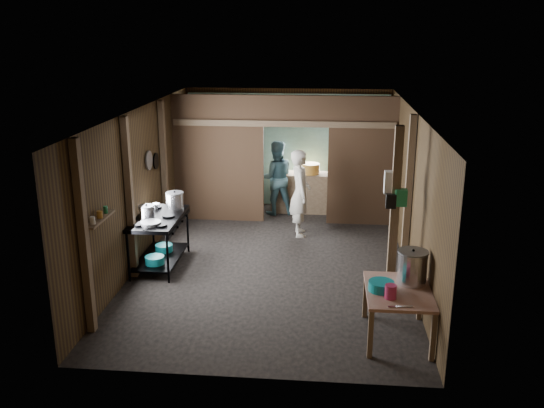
# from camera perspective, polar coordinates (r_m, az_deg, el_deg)

# --- Properties ---
(floor) EXTENTS (4.50, 7.00, 0.00)m
(floor) POSITION_cam_1_polar(r_m,az_deg,el_deg) (10.16, 0.11, -5.62)
(floor) COLOR black
(floor) RESTS_ON ground
(ceiling) EXTENTS (4.50, 7.00, 0.00)m
(ceiling) POSITION_cam_1_polar(r_m,az_deg,el_deg) (9.47, 0.12, 9.07)
(ceiling) COLOR black
(ceiling) RESTS_ON ground
(wall_back) EXTENTS (4.50, 0.00, 2.60)m
(wall_back) POSITION_cam_1_polar(r_m,az_deg,el_deg) (13.13, 1.53, 5.52)
(wall_back) COLOR #4A361B
(wall_back) RESTS_ON ground
(wall_front) EXTENTS (4.50, 0.00, 2.60)m
(wall_front) POSITION_cam_1_polar(r_m,az_deg,el_deg) (6.45, -2.78, -6.80)
(wall_front) COLOR #4A361B
(wall_front) RESTS_ON ground
(wall_left) EXTENTS (0.00, 7.00, 2.60)m
(wall_left) POSITION_cam_1_polar(r_m,az_deg,el_deg) (10.18, -12.61, 1.75)
(wall_left) COLOR #4A361B
(wall_left) RESTS_ON ground
(wall_right) EXTENTS (0.00, 7.00, 2.60)m
(wall_right) POSITION_cam_1_polar(r_m,az_deg,el_deg) (9.79, 13.34, 1.10)
(wall_right) COLOR #4A361B
(wall_right) RESTS_ON ground
(partition_left) EXTENTS (1.85, 0.10, 2.60)m
(partition_left) POSITION_cam_1_polar(r_m,az_deg,el_deg) (12.03, -5.23, 4.40)
(partition_left) COLOR #3D2A1C
(partition_left) RESTS_ON floor
(partition_right) EXTENTS (1.35, 0.10, 2.60)m
(partition_right) POSITION_cam_1_polar(r_m,az_deg,el_deg) (11.85, 8.73, 4.08)
(partition_right) COLOR #3D2A1C
(partition_right) RESTS_ON floor
(partition_header) EXTENTS (1.30, 0.10, 0.60)m
(partition_header) POSITION_cam_1_polar(r_m,az_deg,el_deg) (11.67, 2.36, 9.05)
(partition_header) COLOR #3D2A1C
(partition_header) RESTS_ON wall_back
(turquoise_panel) EXTENTS (4.40, 0.06, 2.50)m
(turquoise_panel) POSITION_cam_1_polar(r_m,az_deg,el_deg) (13.08, 1.51, 5.25)
(turquoise_panel) COLOR #87C0BA
(turquoise_panel) RESTS_ON wall_back
(back_counter) EXTENTS (1.20, 0.50, 0.85)m
(back_counter) POSITION_cam_1_polar(r_m,az_deg,el_deg) (12.78, 2.67, 1.16)
(back_counter) COLOR #80694D
(back_counter) RESTS_ON floor
(wall_clock) EXTENTS (0.20, 0.03, 0.20)m
(wall_clock) POSITION_cam_1_polar(r_m,az_deg,el_deg) (12.91, 2.63, 8.02)
(wall_clock) COLOR white
(wall_clock) RESTS_ON wall_back
(post_left_a) EXTENTS (0.10, 0.12, 2.60)m
(post_left_a) POSITION_cam_1_polar(r_m,az_deg,el_deg) (7.84, -17.83, -3.25)
(post_left_a) COLOR #80694D
(post_left_a) RESTS_ON floor
(post_left_b) EXTENTS (0.10, 0.12, 2.60)m
(post_left_b) POSITION_cam_1_polar(r_m,az_deg,el_deg) (9.43, -13.66, 0.47)
(post_left_b) COLOR #80694D
(post_left_b) RESTS_ON floor
(post_left_c) EXTENTS (0.10, 0.12, 2.60)m
(post_left_c) POSITION_cam_1_polar(r_m,az_deg,el_deg) (11.27, -10.44, 3.34)
(post_left_c) COLOR #80694D
(post_left_c) RESTS_ON floor
(post_right) EXTENTS (0.10, 0.12, 2.60)m
(post_right) POSITION_cam_1_polar(r_m,az_deg,el_deg) (9.59, 13.08, 0.79)
(post_right) COLOR #80694D
(post_right) RESTS_ON floor
(post_free) EXTENTS (0.12, 0.12, 2.60)m
(post_free) POSITION_cam_1_polar(r_m,az_deg,el_deg) (8.51, 11.79, -1.20)
(post_free) COLOR #80694D
(post_free) RESTS_ON floor
(cross_beam) EXTENTS (4.40, 0.12, 0.12)m
(cross_beam) POSITION_cam_1_polar(r_m,az_deg,el_deg) (11.67, 1.10, 7.83)
(cross_beam) COLOR #80694D
(cross_beam) RESTS_ON wall_left
(pan_lid_big) EXTENTS (0.03, 0.34, 0.34)m
(pan_lid_big) POSITION_cam_1_polar(r_m,az_deg,el_deg) (10.46, -11.86, 4.17)
(pan_lid_big) COLOR slate
(pan_lid_big) RESTS_ON wall_left
(pan_lid_small) EXTENTS (0.03, 0.30, 0.30)m
(pan_lid_small) POSITION_cam_1_polar(r_m,az_deg,el_deg) (10.85, -11.22, 4.12)
(pan_lid_small) COLOR black
(pan_lid_small) RESTS_ON wall_left
(wall_shelf) EXTENTS (0.14, 0.80, 0.03)m
(wall_shelf) POSITION_cam_1_polar(r_m,az_deg,el_deg) (8.23, -16.37, -1.42)
(wall_shelf) COLOR #80694D
(wall_shelf) RESTS_ON wall_left
(jar_white) EXTENTS (0.07, 0.07, 0.10)m
(jar_white) POSITION_cam_1_polar(r_m,az_deg,el_deg) (7.99, -17.05, -1.54)
(jar_white) COLOR white
(jar_white) RESTS_ON wall_shelf
(jar_yellow) EXTENTS (0.08, 0.08, 0.10)m
(jar_yellow) POSITION_cam_1_polar(r_m,az_deg,el_deg) (8.21, -16.41, -0.99)
(jar_yellow) COLOR #C38532
(jar_yellow) RESTS_ON wall_shelf
(jar_green) EXTENTS (0.06, 0.06, 0.10)m
(jar_green) POSITION_cam_1_polar(r_m,az_deg,el_deg) (8.41, -15.87, -0.53)
(jar_green) COLOR #248F53
(jar_green) RESTS_ON wall_shelf
(bag_white) EXTENTS (0.22, 0.15, 0.32)m
(bag_white) POSITION_cam_1_polar(r_m,az_deg,el_deg) (8.44, 11.60, 2.08)
(bag_white) COLOR white
(bag_white) RESTS_ON post_free
(bag_green) EXTENTS (0.16, 0.12, 0.24)m
(bag_green) POSITION_cam_1_polar(r_m,az_deg,el_deg) (8.37, 12.43, 0.62)
(bag_green) COLOR #248F53
(bag_green) RESTS_ON post_free
(bag_black) EXTENTS (0.14, 0.10, 0.20)m
(bag_black) POSITION_cam_1_polar(r_m,az_deg,el_deg) (8.35, 11.48, 0.28)
(bag_black) COLOR black
(bag_black) RESTS_ON post_free
(gas_range) EXTENTS (0.76, 1.47, 0.87)m
(gas_range) POSITION_cam_1_polar(r_m,az_deg,el_deg) (10.02, -10.86, -3.58)
(gas_range) COLOR black
(gas_range) RESTS_ON floor
(prep_table) EXTENTS (0.83, 1.14, 0.67)m
(prep_table) POSITION_cam_1_polar(r_m,az_deg,el_deg) (7.86, 12.06, -10.38)
(prep_table) COLOR tan
(prep_table) RESTS_ON floor
(stove_pot_large) EXTENTS (0.39, 0.39, 0.31)m
(stove_pot_large) POSITION_cam_1_polar(r_m,az_deg,el_deg) (10.23, -9.41, 0.29)
(stove_pot_large) COLOR silver
(stove_pot_large) RESTS_ON gas_range
(stove_pot_med) EXTENTS (0.34, 0.34, 0.23)m
(stove_pot_med) POSITION_cam_1_polar(r_m,az_deg,el_deg) (9.85, -12.08, -0.78)
(stove_pot_med) COLOR silver
(stove_pot_med) RESTS_ON gas_range
(stove_saucepan) EXTENTS (0.19, 0.19, 0.09)m
(stove_saucepan) POSITION_cam_1_polar(r_m,az_deg,el_deg) (10.31, -11.27, -0.21)
(stove_saucepan) COLOR silver
(stove_saucepan) RESTS_ON gas_range
(frying_pan) EXTENTS (0.34, 0.56, 0.08)m
(frying_pan) POSITION_cam_1_polar(r_m,az_deg,el_deg) (9.49, -11.71, -1.84)
(frying_pan) COLOR slate
(frying_pan) RESTS_ON gas_range
(blue_tub_front) EXTENTS (0.31, 0.31, 0.13)m
(blue_tub_front) POSITION_cam_1_polar(r_m,az_deg,el_deg) (9.80, -11.33, -5.36)
(blue_tub_front) COLOR teal
(blue_tub_front) RESTS_ON gas_range
(blue_tub_back) EXTENTS (0.30, 0.30, 0.12)m
(blue_tub_back) POSITION_cam_1_polar(r_m,az_deg,el_deg) (10.30, -10.45, -4.22)
(blue_tub_back) COLOR teal
(blue_tub_back) RESTS_ON gas_range
(stock_pot) EXTENTS (0.45, 0.45, 0.47)m
(stock_pot) POSITION_cam_1_polar(r_m,az_deg,el_deg) (7.86, 13.46, -6.05)
(stock_pot) COLOR silver
(stock_pot) RESTS_ON prep_table
(wash_basin) EXTENTS (0.42, 0.42, 0.12)m
(wash_basin) POSITION_cam_1_polar(r_m,az_deg,el_deg) (7.63, 10.57, -7.83)
(wash_basin) COLOR teal
(wash_basin) RESTS_ON prep_table
(pink_bucket) EXTENTS (0.16, 0.16, 0.17)m
(pink_bucket) POSITION_cam_1_polar(r_m,az_deg,el_deg) (7.44, 11.46, -8.35)
(pink_bucket) COLOR #B32B59
(pink_bucket) RESTS_ON prep_table
(knife) EXTENTS (0.30, 0.07, 0.01)m
(knife) POSITION_cam_1_polar(r_m,az_deg,el_deg) (7.28, 12.39, -9.71)
(knife) COLOR silver
(knife) RESTS_ON prep_table
(yellow_tub) EXTENTS (0.40, 0.40, 0.22)m
(yellow_tub) POSITION_cam_1_polar(r_m,az_deg,el_deg) (12.64, 3.74, 3.46)
(yellow_tub) COLOR #C38532
(yellow_tub) RESTS_ON back_counter
(cook) EXTENTS (0.49, 0.67, 1.68)m
(cook) POSITION_cam_1_polar(r_m,az_deg,el_deg) (11.20, 2.76, 1.07)
(cook) COLOR silver
(cook) RESTS_ON floor
(worker_back) EXTENTS (0.89, 0.76, 1.59)m
(worker_back) POSITION_cam_1_polar(r_m,az_deg,el_deg) (12.49, 0.39, 2.57)
(worker_back) COLOR #446D79
(worker_back) RESTS_ON floor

